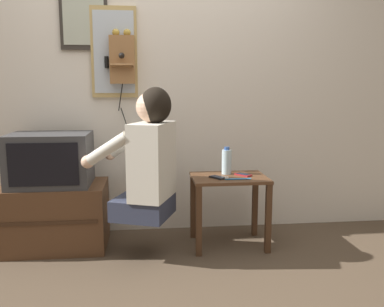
{
  "coord_description": "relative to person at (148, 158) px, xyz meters",
  "views": [
    {
      "loc": [
        -0.06,
        -2.31,
        1.16
      ],
      "look_at": [
        0.25,
        0.51,
        0.71
      ],
      "focal_mm": 38.0,
      "sensor_mm": 36.0,
      "label": 1
    }
  ],
  "objects": [
    {
      "name": "cell_phone_held",
      "position": [
        0.49,
        0.1,
        -0.17
      ],
      "size": [
        0.12,
        0.14,
        0.01
      ],
      "rotation": [
        0.0,
        0.0,
        0.62
      ],
      "color": "black",
      "rests_on": "side_table"
    },
    {
      "name": "wall_back",
      "position": [
        0.05,
        0.59,
        0.58
      ],
      "size": [
        6.8,
        0.05,
        2.55
      ],
      "color": "beige",
      "rests_on": "ground_plane"
    },
    {
      "name": "television",
      "position": [
        -0.7,
        0.24,
        -0.04
      ],
      "size": [
        0.56,
        0.43,
        0.37
      ],
      "color": "#38383A",
      "rests_on": "tv_stand"
    },
    {
      "name": "person",
      "position": [
        0.0,
        0.0,
        0.0
      ],
      "size": [
        0.64,
        0.56,
        0.89
      ],
      "rotation": [
        0.0,
        0.0,
        1.21
      ],
      "color": "#2D3347",
      "rests_on": "ground_plane"
    },
    {
      "name": "tv_stand",
      "position": [
        -0.69,
        0.25,
        -0.46
      ],
      "size": [
        0.75,
        0.48,
        0.47
      ],
      "color": "#51331E",
      "rests_on": "ground_plane"
    },
    {
      "name": "toothbrush",
      "position": [
        0.62,
        0.04,
        -0.17
      ],
      "size": [
        0.19,
        0.01,
        0.02
      ],
      "rotation": [
        0.0,
        0.0,
        1.55
      ],
      "color": "#338CD8",
      "rests_on": "side_table"
    },
    {
      "name": "water_bottle",
      "position": [
        0.59,
        0.25,
        -0.08
      ],
      "size": [
        0.07,
        0.07,
        0.21
      ],
      "color": "silver",
      "rests_on": "side_table"
    },
    {
      "name": "wall_mirror",
      "position": [
        -0.25,
        0.55,
        0.74
      ],
      "size": [
        0.35,
        0.04,
        0.69
      ],
      "color": "tan"
    },
    {
      "name": "ground_plane",
      "position": [
        0.05,
        -0.4,
        -0.7
      ],
      "size": [
        14.0,
        14.0,
        0.0
      ],
      "primitive_type": "plane",
      "color": "#4C3D2D"
    },
    {
      "name": "framed_picture",
      "position": [
        -0.47,
        0.55,
        1.01
      ],
      "size": [
        0.36,
        0.03,
        0.52
      ],
      "color": "#2D2823"
    },
    {
      "name": "wall_phone_antique",
      "position": [
        -0.19,
        0.51,
        0.69
      ],
      "size": [
        0.23,
        0.19,
        0.78
      ],
      "color": "olive"
    },
    {
      "name": "cell_phone_spare",
      "position": [
        0.7,
        0.17,
        -0.17
      ],
      "size": [
        0.12,
        0.13,
        0.01
      ],
      "rotation": [
        0.0,
        0.0,
        0.67
      ],
      "color": "maroon",
      "rests_on": "side_table"
    },
    {
      "name": "side_table",
      "position": [
        0.59,
        0.15,
        -0.29
      ],
      "size": [
        0.55,
        0.41,
        0.52
      ],
      "color": "#51331E",
      "rests_on": "ground_plane"
    }
  ]
}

